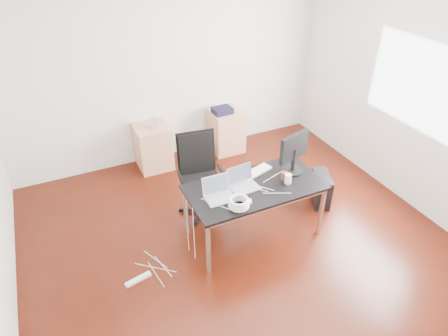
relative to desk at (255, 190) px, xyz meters
name	(u,v)px	position (x,y,z in m)	size (l,w,h in m)	color
room_shell	(250,149)	(-0.20, -0.21, 0.73)	(5.00, 5.00, 5.00)	#330E05
desk	(255,190)	(0.00, 0.00, 0.00)	(1.60, 0.80, 0.73)	black
office_chair	(200,171)	(-0.40, 0.73, -0.07)	(0.54, 0.56, 1.08)	black
filing_cabinet_left	(153,147)	(-0.66, 2.02, -0.33)	(0.50, 0.50, 0.70)	tan
filing_cabinet_right	(226,131)	(0.58, 2.02, -0.33)	(0.50, 0.50, 0.70)	tan
pc_tower	(321,189)	(1.15, 0.17, -0.46)	(0.20, 0.45, 0.44)	black
wastebasket	(204,156)	(0.07, 1.76, -0.54)	(0.24, 0.24, 0.28)	black
power_strip	(138,279)	(-1.51, -0.15, -0.66)	(0.30, 0.06, 0.04)	white
laptop_left	(219,193)	(-0.47, -0.01, 0.11)	(0.33, 0.26, 0.23)	silver
laptop_right	(243,183)	(-0.13, 0.05, 0.11)	(0.35, 0.28, 0.23)	silver
monitor	(294,151)	(0.57, 0.10, 0.34)	(0.45, 0.26, 0.51)	black
keyboard	(256,172)	(0.14, 0.24, 0.06)	(0.44, 0.14, 0.02)	white
cup_white	(288,179)	(0.38, -0.11, 0.11)	(0.08, 0.08, 0.12)	white
cup_brown	(284,176)	(0.38, -0.02, 0.10)	(0.08, 0.08, 0.10)	brown
cable_coil	(239,203)	(-0.34, -0.26, 0.11)	(0.24, 0.24, 0.11)	white
power_adapter	(248,201)	(-0.21, -0.24, 0.07)	(0.07, 0.07, 0.03)	white
speaker	(155,122)	(-0.62, 1.96, 0.11)	(0.09, 0.08, 0.18)	#9E9E9E
navy_garment	(222,110)	(0.50, 2.00, 0.07)	(0.30, 0.24, 0.09)	black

